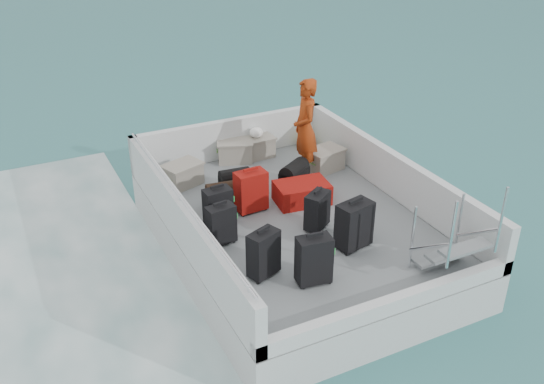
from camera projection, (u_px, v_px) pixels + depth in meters
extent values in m
plane|color=#1B5B5E|center=(294.00, 252.00, 9.30)|extent=(160.00, 160.00, 0.00)
cube|color=silver|center=(294.00, 235.00, 9.16)|extent=(3.60, 5.00, 0.60)
cube|color=gray|center=(295.00, 217.00, 9.02)|extent=(3.30, 4.70, 0.02)
cube|color=silver|center=(182.00, 223.00, 8.17)|extent=(0.14, 5.00, 0.70)
cube|color=silver|center=(392.00, 173.00, 9.52)|extent=(0.14, 5.00, 0.70)
cube|color=silver|center=(230.00, 138.00, 10.77)|extent=(3.60, 0.14, 0.70)
cube|color=silver|center=(393.00, 304.00, 7.04)|extent=(3.60, 0.14, 0.20)
cylinder|color=silver|center=(180.00, 197.00, 7.98)|extent=(0.04, 4.80, 0.04)
cube|color=black|center=(264.00, 254.00, 7.57)|extent=(0.46, 0.36, 0.63)
cube|color=black|center=(221.00, 225.00, 8.24)|extent=(0.41, 0.26, 0.58)
cube|color=black|center=(218.00, 207.00, 8.69)|extent=(0.41, 0.26, 0.57)
cube|color=black|center=(314.00, 261.00, 7.43)|extent=(0.45, 0.30, 0.65)
cube|color=maroon|center=(251.00, 191.00, 9.04)|extent=(0.48, 0.30, 0.64)
cube|color=black|center=(354.00, 225.00, 8.15)|extent=(0.53, 0.38, 0.67)
cube|color=black|center=(317.00, 211.00, 8.60)|extent=(0.46, 0.41, 0.56)
cube|color=maroon|center=(302.00, 193.00, 9.34)|extent=(0.87, 0.63, 0.32)
cube|color=gray|center=(183.00, 175.00, 9.85)|extent=(0.67, 0.56, 0.34)
cube|color=gray|center=(235.00, 152.00, 10.66)|extent=(0.69, 0.59, 0.35)
cube|color=gray|center=(256.00, 148.00, 10.83)|extent=(0.59, 0.42, 0.35)
cube|color=gray|center=(325.00, 160.00, 10.35)|extent=(0.66, 0.52, 0.35)
ellipsoid|color=yellow|center=(305.00, 141.00, 11.25)|extent=(0.28, 0.26, 0.22)
ellipsoid|color=white|center=(256.00, 134.00, 10.70)|extent=(0.24, 0.24, 0.18)
imported|color=#DA4714|center=(305.00, 129.00, 9.87)|extent=(0.53, 0.69, 1.67)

